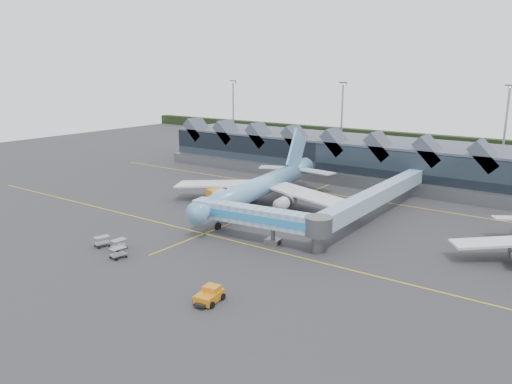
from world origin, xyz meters
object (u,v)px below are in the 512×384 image
Objects in this scene: main_airliner at (263,186)px; jet_bridge at (267,219)px; fuel_truck at (233,193)px; pushback_tug at (209,295)px.

jet_bridge is at bearing -60.45° from main_airliner.
jet_bridge is at bearing -19.36° from fuel_truck.
fuel_truck reaches higher than pushback_tug.
main_airliner reaches higher than pushback_tug.
main_airliner is 6.72m from fuel_truck.
pushback_tug is at bearing -70.86° from main_airliner.
fuel_truck is (-6.28, -1.20, -2.06)m from main_airliner.
main_airliner is 10.36× the size of pushback_tug.
fuel_truck is 43.91m from pushback_tug.
jet_bridge reaches higher than pushback_tug.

